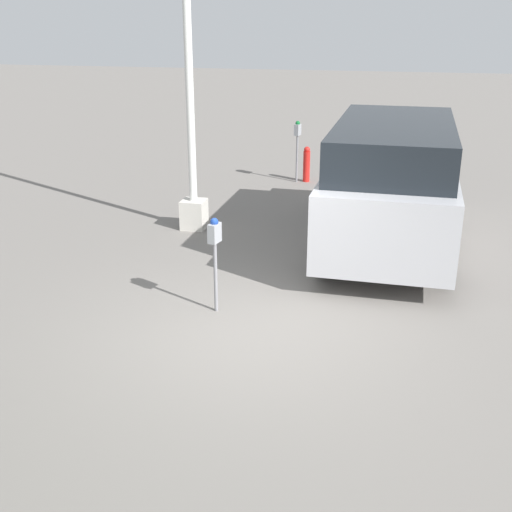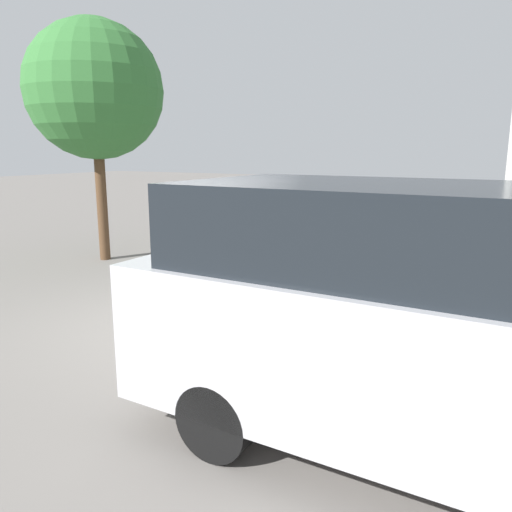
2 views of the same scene
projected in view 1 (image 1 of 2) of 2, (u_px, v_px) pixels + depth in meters
The scene contains 6 objects.
ground_plane at pixel (251, 332), 8.22m from camera, with size 80.00×80.00×0.00m, color slate.
parking_meter_near at pixel (215, 243), 8.46m from camera, with size 0.22×0.15×1.33m.
parking_meter_far at pixel (297, 137), 15.14m from camera, with size 0.22×0.15×1.46m.
lamp_post at pixel (191, 135), 11.55m from camera, with size 0.44×0.44×5.85m.
parked_van at pixel (391, 181), 10.84m from camera, with size 5.07×2.13×2.17m.
fire_hydrant at pixel (307, 164), 15.41m from camera, with size 0.16×0.16×0.85m.
Camera 1 is at (-7.14, -1.67, 3.83)m, focal length 45.00 mm.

